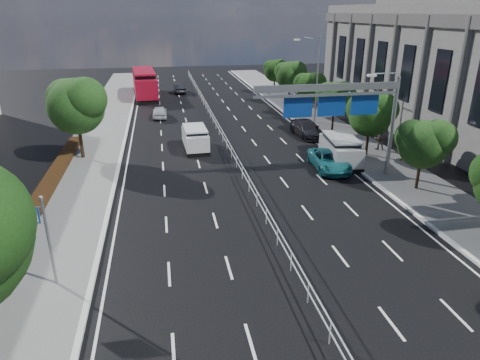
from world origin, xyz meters
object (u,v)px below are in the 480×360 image
object	(u,v)px
parked_car_dark	(307,128)
pedestrian_a	(404,149)
white_minivan	(195,139)
near_car_silver	(160,112)
pedestrian_b	(379,139)
toilet_sign	(35,227)
near_car_dark	(180,88)
red_bus	(144,83)
silver_minivan	(340,150)
overhead_gantry	(343,101)
parked_car_teal	(329,160)

from	to	relation	value
parked_car_dark	pedestrian_a	world-z (taller)	pedestrian_a
white_minivan	pedestrian_a	xyz separation A→B (m)	(16.10, -6.39, 0.12)
near_car_silver	pedestrian_b	size ratio (longest dim) A/B	2.08
toilet_sign	near_car_dark	xyz separation A→B (m)	(8.43, 47.29, -2.25)
white_minivan	red_bus	distance (m)	26.79
near_car_dark	silver_minivan	bearing A→B (deg)	104.88
overhead_gantry	red_bus	distance (m)	38.20
parked_car_teal	near_car_silver	bearing A→B (deg)	125.69
toilet_sign	red_bus	distance (m)	45.45
parked_car_teal	pedestrian_a	world-z (taller)	pedestrian_a
pedestrian_b	red_bus	bearing A→B (deg)	-51.48
white_minivan	pedestrian_a	bearing A→B (deg)	-23.53
silver_minivan	parked_car_dark	size ratio (longest dim) A/B	1.07
red_bus	parked_car_dark	bearing A→B (deg)	-60.95
white_minivan	silver_minivan	distance (m)	12.41
overhead_gantry	near_car_silver	distance (m)	25.35
parked_car_dark	near_car_dark	bearing A→B (deg)	107.91
near_car_dark	parked_car_teal	xyz separation A→B (m)	(9.44, -35.29, 0.00)
overhead_gantry	red_bus	size ratio (longest dim) A/B	0.82
white_minivan	pedestrian_b	bearing A→B (deg)	-13.94
red_bus	pedestrian_a	world-z (taller)	red_bus
overhead_gantry	pedestrian_a	world-z (taller)	overhead_gantry
red_bus	toilet_sign	bearing A→B (deg)	-98.65
overhead_gantry	parked_car_teal	xyz separation A→B (m)	(0.17, 1.95, -4.90)
red_bus	parked_car_teal	bearing A→B (deg)	-70.89
pedestrian_a	pedestrian_b	distance (m)	3.11
white_minivan	near_car_silver	bearing A→B (deg)	101.22
near_car_silver	silver_minivan	distance (m)	23.09
parked_car_teal	pedestrian_a	xyz separation A→B (m)	(6.49, 0.58, 0.38)
red_bus	overhead_gantry	bearing A→B (deg)	-72.29
parked_car_dark	red_bus	bearing A→B (deg)	118.65
overhead_gantry	near_car_silver	bearing A→B (deg)	119.85
pedestrian_a	silver_minivan	bearing A→B (deg)	-46.34
parked_car_dark	pedestrian_b	world-z (taller)	pedestrian_b
toilet_sign	parked_car_dark	size ratio (longest dim) A/B	0.85
overhead_gantry	near_car_dark	size ratio (longest dim) A/B	2.42
near_car_dark	silver_minivan	world-z (taller)	silver_minivan
near_car_silver	silver_minivan	bearing A→B (deg)	127.95
near_car_silver	pedestrian_a	distance (m)	26.93
white_minivan	silver_minivan	xyz separation A→B (m)	(11.00, -5.76, 0.10)
parked_car_teal	parked_car_dark	bearing A→B (deg)	84.59
parked_car_dark	pedestrian_a	size ratio (longest dim) A/B	2.69
overhead_gantry	white_minivan	distance (m)	13.78
overhead_gantry	red_bus	world-z (taller)	overhead_gantry
white_minivan	near_car_dark	size ratio (longest dim) A/B	1.09
red_bus	pedestrian_b	distance (m)	36.00
pedestrian_a	near_car_silver	bearing A→B (deg)	-84.29
near_car_silver	parked_car_dark	world-z (taller)	parked_car_dark
white_minivan	overhead_gantry	bearing A→B (deg)	-45.25
pedestrian_b	parked_car_teal	bearing A→B (deg)	35.46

